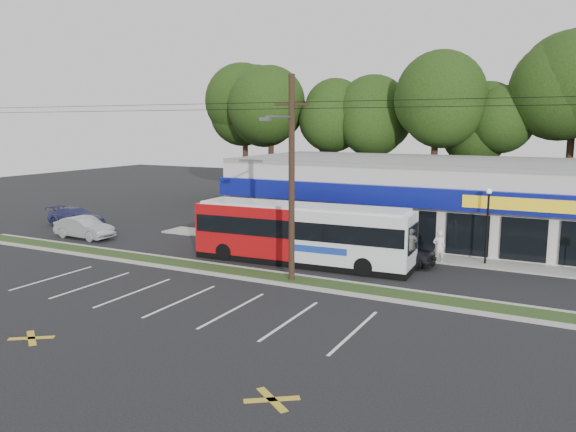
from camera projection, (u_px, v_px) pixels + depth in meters
The scene contains 15 objects.
ground at pixel (229, 279), 28.22m from camera, with size 120.00×120.00×0.00m, color black.
grass_strip at pixel (240, 273), 29.08m from camera, with size 40.00×1.60×0.12m, color #203716.
curb_south at pixel (231, 277), 28.34m from camera, with size 40.00×0.25×0.14m, color #9E9E93.
curb_north at pixel (249, 269), 29.83m from camera, with size 40.00×0.25×0.14m, color #9E9E93.
sidewalk at pixel (381, 252), 33.82m from camera, with size 32.00×2.20×0.10m, color #9E9E93.
strip_mall at pixel (420, 197), 39.22m from camera, with size 25.00×12.55×5.30m.
utility_pole at pixel (288, 172), 26.86m from camera, with size 50.00×2.77×10.00m.
lamp_post at pixel (488, 217), 30.49m from camera, with size 0.30×0.30×4.25m.
tree_line at pixel (435, 115), 47.81m from camera, with size 46.76×6.76×11.83m.
metrobus at pixel (302, 232), 31.03m from camera, with size 12.45×3.23×3.32m.
car_dark at pixel (396, 251), 31.05m from camera, with size 1.79×4.44×1.51m, color black.
car_silver at pixel (84, 228), 38.07m from camera, with size 1.56×4.46×1.47m, color #999DA0.
car_blue at pixel (77, 217), 42.62m from camera, with size 1.97×4.86×1.41m, color navy.
pedestrian_a at pixel (439, 247), 31.14m from camera, with size 0.67×0.44×1.85m, color silver.
pedestrian_b at pixel (353, 246), 31.69m from camera, with size 0.82×0.64×1.70m, color beige.
Camera 1 is at (15.21, -22.90, 7.69)m, focal length 35.00 mm.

